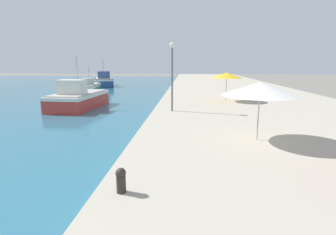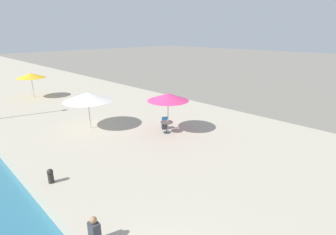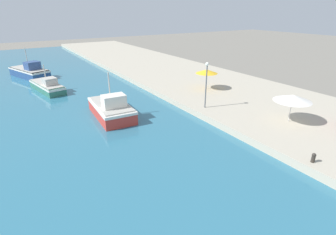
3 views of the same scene
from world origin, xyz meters
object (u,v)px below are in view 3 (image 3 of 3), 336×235
Objects in this scene: fishing_boat_mid at (47,86)px; cafe_umbrella_striped at (207,71)px; lamppost at (207,77)px; cafe_umbrella_white at (293,98)px; fishing_boat_near at (112,108)px; mooring_bollard at (314,157)px; fishing_boat_far at (30,72)px.

fishing_boat_mid is 2.79× the size of cafe_umbrella_striped.
lamppost reaches higher than cafe_umbrella_striped.
cafe_umbrella_striped is (0.37, 11.84, 0.02)m from cafe_umbrella_white.
cafe_umbrella_white is (12.34, -10.79, 1.93)m from fishing_boat_near.
fishing_boat_mid is 11.37× the size of mooring_bollard.
fishing_boat_far reaches higher than fishing_boat_mid.
fishing_boat_near is at bearing 138.82° from cafe_umbrella_white.
fishing_boat_far reaches higher than fishing_boat_near.
fishing_boat_far is (-1.02, 9.46, 0.21)m from fishing_boat_mid.
fishing_boat_near is 17.57m from mooring_bollard.
mooring_bollard is at bearing -60.41° from fishing_boat_near.
fishing_boat_mid is 20.43m from cafe_umbrella_striped.
fishing_boat_mid is 1.63× the size of lamppost.
cafe_umbrella_striped is (16.55, -11.79, 2.15)m from fishing_boat_mid.
cafe_umbrella_white is (17.20, -33.09, 1.92)m from fishing_boat_far.
fishing_boat_near is 1.46× the size of lamppost.
fishing_boat_near reaches higher than fishing_boat_mid.
cafe_umbrella_white is 4.85× the size of mooring_bollard.
cafe_umbrella_striped is at bearing 8.31° from fishing_boat_near.
fishing_boat_near is at bearing 116.01° from mooring_bollard.
fishing_boat_far is 27.64m from cafe_umbrella_striped.
fishing_boat_mid is at bearing 125.69° from lamppost.
cafe_umbrella_white is at bearing -66.59° from fishing_boat_mid.
mooring_bollard is 0.14× the size of lamppost.
cafe_umbrella_white reaches higher than mooring_bollard.
fishing_boat_near is 9.71m from lamppost.
lamppost is (-4.38, -5.15, 0.89)m from cafe_umbrella_striped.
cafe_umbrella_white is at bearing -37.60° from fishing_boat_near.
mooring_bollard is 12.02m from lamppost.
mooring_bollard is (11.54, -28.63, 0.30)m from fishing_boat_mid.
fishing_boat_far is 2.59× the size of cafe_umbrella_white.
fishing_boat_mid is at bearing 144.52° from cafe_umbrella_striped.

